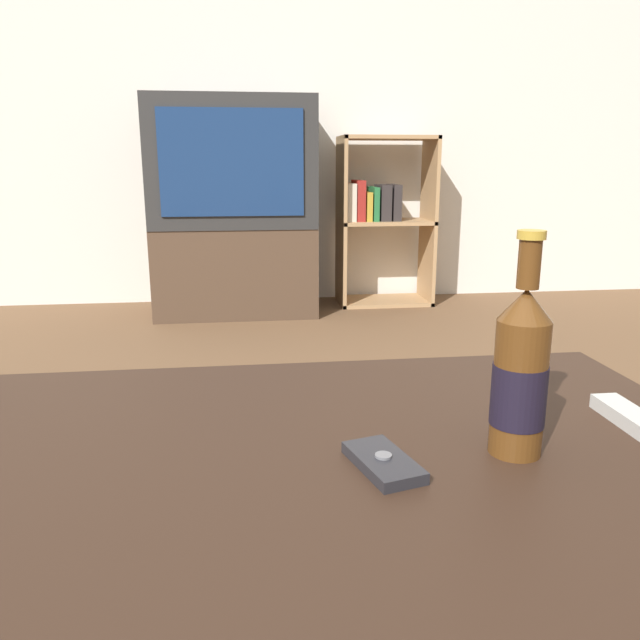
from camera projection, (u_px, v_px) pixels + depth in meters
The scene contains 8 objects.
back_wall at pixel (244, 67), 3.42m from camera, with size 8.00×0.05×2.60m.
coffee_table at pixel (290, 515), 0.74m from camera, with size 1.17×0.80×0.44m.
tv_stand at pixel (236, 269), 3.36m from camera, with size 0.84×0.50×0.47m.
television at pixel (232, 163), 3.22m from camera, with size 0.84×0.52×0.65m.
bookshelf at pixel (380, 215), 3.50m from camera, with size 0.52×0.30×0.93m.
beer_bottle at pixel (520, 374), 0.75m from camera, with size 0.07×0.07×0.27m.
cell_phone at pixel (383, 462), 0.73m from camera, with size 0.08×0.12×0.02m.
remote_control at pixel (632, 419), 0.84m from camera, with size 0.04×0.14×0.02m.
Camera 1 is at (-0.05, -0.66, 0.79)m, focal length 35.00 mm.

